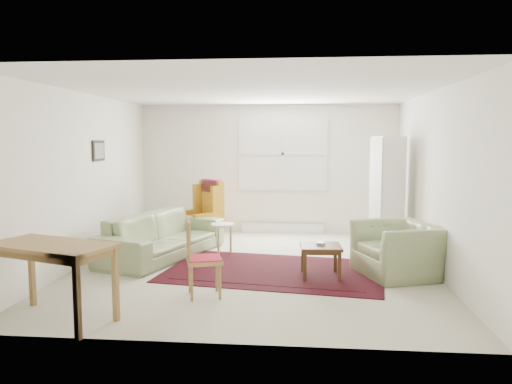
# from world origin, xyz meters

# --- Properties ---
(room) EXTENTS (5.04, 5.54, 2.51)m
(room) POSITION_xyz_m (0.02, 0.21, 1.26)
(room) COLOR #BCB7A0
(room) RESTS_ON ground
(rug) EXTENTS (3.20, 2.31, 0.03)m
(rug) POSITION_xyz_m (0.31, -0.23, 0.01)
(rug) COLOR black
(rug) RESTS_ON ground
(sofa) EXTENTS (1.62, 2.50, 0.94)m
(sofa) POSITION_xyz_m (-1.47, 0.47, 0.47)
(sofa) COLOR gray
(sofa) RESTS_ON ground
(armchair) EXTENTS (1.26, 1.34, 0.85)m
(armchair) POSITION_xyz_m (1.98, -0.28, 0.42)
(armchair) COLOR gray
(armchair) RESTS_ON ground
(wingback_chair) EXTENTS (0.92, 0.92, 1.10)m
(wingback_chair) POSITION_xyz_m (-1.17, 1.78, 0.55)
(wingback_chair) COLOR #B27B1B
(wingback_chair) RESTS_ON ground
(coffee_table) EXTENTS (0.56, 0.56, 0.43)m
(coffee_table) POSITION_xyz_m (0.93, -0.45, 0.22)
(coffee_table) COLOR #432914
(coffee_table) RESTS_ON ground
(stool) EXTENTS (0.43, 0.43, 0.50)m
(stool) POSITION_xyz_m (-0.58, 0.75, 0.25)
(stool) COLOR white
(stool) RESTS_ON ground
(cabinet) EXTENTS (0.49, 0.79, 1.88)m
(cabinet) POSITION_xyz_m (2.10, 1.47, 0.94)
(cabinet) COLOR white
(cabinet) RESTS_ON ground
(desk) EXTENTS (1.39, 1.00, 0.80)m
(desk) POSITION_xyz_m (-1.80, -2.35, 0.40)
(desk) COLOR olive
(desk) RESTS_ON ground
(desk_chair) EXTENTS (0.49, 0.49, 0.90)m
(desk_chair) POSITION_xyz_m (-0.44, -1.41, 0.45)
(desk_chair) COLOR olive
(desk_chair) RESTS_ON ground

